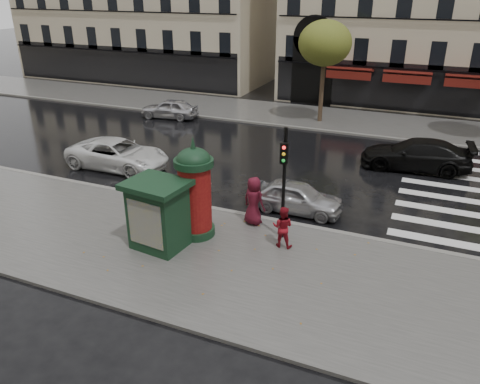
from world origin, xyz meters
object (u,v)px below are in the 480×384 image
at_px(newsstand, 158,214).
at_px(car_far_silver, 169,109).
at_px(traffic_light, 284,174).
at_px(car_silver, 296,197).
at_px(woman_umbrella, 198,195).
at_px(car_black, 416,155).
at_px(morris_column, 195,189).
at_px(man_burgundy, 254,201).
at_px(car_white, 118,154).
at_px(woman_red, 283,227).

relative_size(newsstand, car_far_silver, 0.62).
bearing_deg(traffic_light, car_silver, 94.96).
xyz_separation_m(woman_umbrella, traffic_light, (3.21, 0.39, 1.20)).
xyz_separation_m(car_black, car_far_silver, (-16.58, 3.67, -0.10)).
relative_size(morris_column, car_far_silver, 0.95).
relative_size(man_burgundy, car_far_silver, 0.48).
bearing_deg(car_black, woman_umbrella, -40.79).
relative_size(morris_column, traffic_light, 0.91).
height_order(traffic_light, car_white, traffic_light).
relative_size(man_burgundy, car_silver, 0.50).
distance_m(car_silver, car_black, 8.17).
distance_m(newsstand, car_white, 8.73).
distance_m(car_silver, car_far_silver, 16.41).
distance_m(newsstand, car_far_silver, 17.86).
bearing_deg(car_white, car_black, -68.58).
bearing_deg(man_burgundy, woman_umbrella, 46.95).
height_order(woman_red, traffic_light, traffic_light).
relative_size(car_white, car_black, 0.99).
xyz_separation_m(newsstand, car_far_silver, (-8.86, 15.49, -0.71)).
xyz_separation_m(morris_column, car_black, (6.94, 10.55, -1.16)).
bearing_deg(car_white, traffic_light, -111.94).
height_order(woman_umbrella, woman_red, woman_umbrella).
relative_size(woman_red, car_far_silver, 0.38).
height_order(woman_red, car_far_silver, woman_red).
height_order(car_white, car_black, car_black).
relative_size(woman_red, car_silver, 0.40).
xyz_separation_m(woman_red, morris_column, (-3.21, -0.41, 1.05)).
relative_size(woman_umbrella, traffic_light, 0.48).
height_order(woman_red, car_black, woman_red).
relative_size(morris_column, newsstand, 1.54).
bearing_deg(car_far_silver, car_black, 70.09).
xyz_separation_m(car_white, car_far_silver, (-2.61, 9.43, -0.06)).
height_order(car_silver, car_far_silver, car_far_silver).
bearing_deg(man_burgundy, car_black, -104.02).
bearing_deg(morris_column, man_burgundy, 44.61).
xyz_separation_m(woman_umbrella, car_white, (-6.84, 4.24, -0.72)).
height_order(woman_umbrella, newsstand, newsstand).
xyz_separation_m(man_burgundy, traffic_light, (1.37, -0.68, 1.57)).
bearing_deg(woman_umbrella, morris_column, -70.75).
relative_size(woman_umbrella, woman_red, 1.33).
bearing_deg(man_burgundy, car_white, -3.39).
bearing_deg(car_silver, woman_red, -171.78).
bearing_deg(car_black, car_far_silver, -107.78).
relative_size(man_burgundy, morris_column, 0.51).
bearing_deg(morris_column, car_far_silver, 124.12).
bearing_deg(traffic_light, car_white, 159.05).
distance_m(car_black, car_far_silver, 16.98).
xyz_separation_m(car_silver, car_far_silver, (-12.43, 10.71, 0.02)).
xyz_separation_m(car_silver, car_black, (4.15, 7.04, 0.12)).
distance_m(woman_umbrella, woman_red, 3.45).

